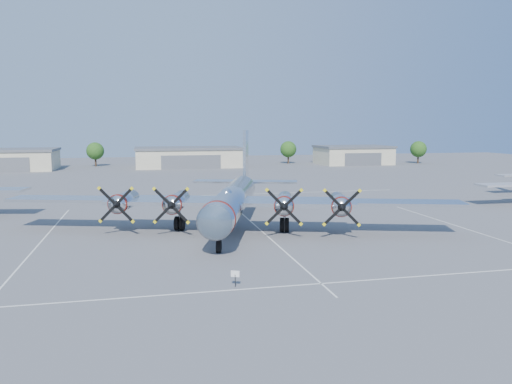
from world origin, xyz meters
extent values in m
plane|color=#515154|center=(0.00, 0.00, 0.00)|extent=(260.00, 260.00, 0.00)
cube|color=silver|center=(-22.00, -5.00, 0.01)|extent=(0.15, 40.00, 0.01)
cube|color=silver|center=(0.00, -5.00, 0.01)|extent=(0.15, 40.00, 0.01)
cube|color=silver|center=(22.00, -5.00, 0.01)|extent=(0.15, 40.00, 0.01)
cube|color=silver|center=(0.00, -22.00, 0.01)|extent=(60.00, 0.15, 0.01)
cube|color=silver|center=(0.00, 25.00, 0.01)|extent=(60.00, 0.15, 0.01)
cube|color=#B8B092|center=(-45.00, 82.00, 2.40)|extent=(22.00, 14.00, 4.80)
cube|color=slate|center=(-45.00, 82.00, 5.10)|extent=(22.60, 14.60, 0.60)
cube|color=slate|center=(-45.00, 74.95, 1.80)|extent=(12.10, 0.20, 3.60)
cube|color=#B8B092|center=(0.00, 82.00, 2.40)|extent=(28.00, 14.00, 4.80)
cube|color=slate|center=(0.00, 82.00, 5.10)|extent=(28.60, 14.60, 0.60)
cube|color=slate|center=(0.00, 74.95, 1.80)|extent=(15.40, 0.20, 3.60)
cube|color=#B8B092|center=(48.00, 82.00, 2.40)|extent=(20.00, 14.00, 4.80)
cube|color=slate|center=(48.00, 82.00, 5.10)|extent=(20.60, 14.60, 0.60)
cube|color=slate|center=(48.00, 74.95, 1.80)|extent=(11.00, 0.20, 3.60)
cylinder|color=#382619|center=(-25.00, 90.00, 1.40)|extent=(0.50, 0.50, 2.80)
sphere|color=#284B15|center=(-25.00, 90.00, 4.24)|extent=(4.80, 4.80, 4.80)
cylinder|color=#382619|center=(30.00, 88.00, 1.40)|extent=(0.50, 0.50, 2.80)
sphere|color=#284B15|center=(30.00, 88.00, 4.24)|extent=(4.80, 4.80, 4.80)
cylinder|color=#382619|center=(68.00, 80.00, 1.40)|extent=(0.50, 0.50, 2.80)
sphere|color=#284B15|center=(68.00, 80.00, 4.24)|extent=(4.80, 4.80, 4.80)
cylinder|color=black|center=(-6.10, -21.37, 0.45)|extent=(0.07, 0.07, 0.89)
cube|color=white|center=(-6.10, -21.37, 0.95)|extent=(0.58, 0.29, 0.45)
camera|label=1|loc=(-12.11, -54.43, 11.15)|focal=35.00mm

